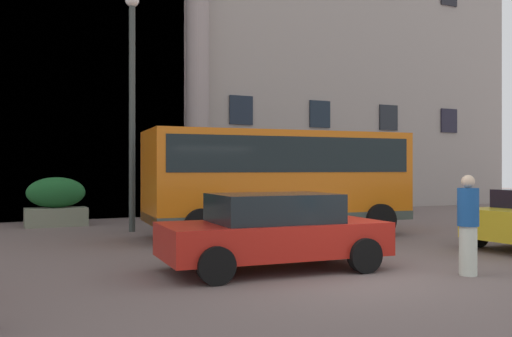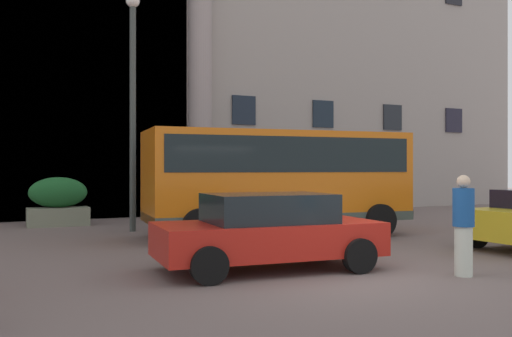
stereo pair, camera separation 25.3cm
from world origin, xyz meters
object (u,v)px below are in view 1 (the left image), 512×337
Objects in this scene: hedge_planter_west at (225,198)px; hedge_planter_entrance_left at (382,197)px; orange_minibus at (278,174)px; bus_stop_sign at (389,175)px; lamppost_plaza_centre at (132,92)px; parked_estate_mid at (273,231)px; hedge_planter_far_west at (56,203)px; pedestrian_woman_dark_dress at (468,225)px.

hedge_planter_west is 6.86m from hedge_planter_entrance_left.
hedge_planter_west is at bearing 89.00° from orange_minibus.
orange_minibus is 5.51m from bus_stop_sign.
hedge_planter_west is 0.26× the size of lamppost_plaza_centre.
lamppost_plaza_centre is at bearing 172.80° from bus_stop_sign.
hedge_planter_west is 5.67m from lamppost_plaza_centre.
hedge_planter_entrance_left is 13.62m from parked_estate_mid.
lamppost_plaza_centre is at bearing -55.27° from hedge_planter_far_west.
pedestrian_woman_dark_dress is (-0.32, -11.57, 0.08)m from hedge_planter_west.
bus_stop_sign is (5.25, 1.68, -0.05)m from orange_minibus.
hedge_planter_entrance_left is (12.61, -0.56, -0.07)m from hedge_planter_far_west.
hedge_planter_west is 10.11m from parked_estate_mid.
hedge_planter_far_west is 1.09× the size of pedestrian_woman_dark_dress.
pedestrian_woman_dark_dress is (2.77, -1.94, 0.16)m from parked_estate_mid.
hedge_planter_west is at bearing 31.12° from lamppost_plaza_centre.
lamppost_plaza_centre reaches higher than pedestrian_woman_dark_dress.
orange_minibus is 4.72× the size of hedge_planter_entrance_left.
pedestrian_woman_dark_dress is at bearing -65.26° from hedge_planter_far_west.
lamppost_plaza_centre is at bearing 100.80° from parked_estate_mid.
hedge_planter_west is (0.60, 5.15, -0.89)m from orange_minibus.
orange_minibus is 8.94m from hedge_planter_entrance_left.
pedestrian_woman_dark_dress is 0.25× the size of lamppost_plaza_centre.
lamppost_plaza_centre is (-8.59, 1.09, 2.46)m from bus_stop_sign.
pedestrian_woman_dark_dress reaches higher than parked_estate_mid.
lamppost_plaza_centre is at bearing -169.16° from hedge_planter_entrance_left.
hedge_planter_west reaches higher than hedge_planter_far_west.
lamppost_plaza_centre reaches higher than hedge_planter_far_west.
orange_minibus is at bearing -147.02° from hedge_planter_entrance_left.
hedge_planter_far_west is at bearing 106.03° from pedestrian_woman_dark_dress.
hedge_planter_entrance_left is 11.51m from lamppost_plaza_centre.
bus_stop_sign is 1.45× the size of hedge_planter_west.
hedge_planter_far_west is 4.62m from lamppost_plaza_centre.
hedge_planter_far_west is at bearing 177.48° from hedge_planter_entrance_left.
hedge_planter_far_west is 10.22m from parked_estate_mid.
hedge_planter_west is at bearing 79.70° from pedestrian_woman_dark_dress.
orange_minibus reaches higher than bus_stop_sign.
bus_stop_sign reaches higher than hedge_planter_entrance_left.
bus_stop_sign is 1.40× the size of hedge_planter_far_west.
hedge_planter_entrance_left is at bearing 48.78° from pedestrian_woman_dark_dress.
hedge_planter_far_west is at bearing 177.60° from hedge_planter_west.
hedge_planter_far_west is (-10.41, 3.71, -0.88)m from bus_stop_sign.
parked_estate_mid is 2.40× the size of pedestrian_woman_dark_dress.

